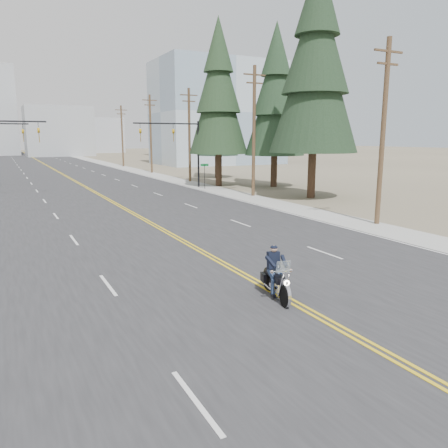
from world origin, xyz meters
TOP-DOWN VIEW (x-y plane):
  - ground_plane at (0.00, 0.00)m, footprint 400.00×400.00m
  - road at (0.00, 70.00)m, footprint 20.00×200.00m
  - sidewalk_right at (11.50, 70.00)m, footprint 3.00×200.00m
  - traffic_mast_right at (8.98, 32.00)m, footprint 7.10×0.26m
  - street_sign at (10.80, 30.00)m, footprint 0.90×0.06m
  - utility_pole_a at (12.50, 8.00)m, footprint 2.20×0.30m
  - utility_pole_b at (12.50, 23.00)m, footprint 2.20×0.30m
  - utility_pole_c at (12.50, 38.00)m, footprint 2.20×0.30m
  - utility_pole_d at (12.50, 53.00)m, footprint 2.20×0.30m
  - utility_pole_e at (12.50, 70.00)m, footprint 2.20×0.30m
  - glass_building at (32.00, 70.00)m, footprint 24.00×16.00m
  - haze_bldg_b at (8.00, 125.00)m, footprint 18.00×14.00m
  - haze_bldg_c at (40.00, 110.00)m, footprint 16.00×12.00m
  - haze_bldg_e at (25.00, 150.00)m, footprint 14.00×14.00m
  - motorcyclist at (-0.24, 0.19)m, footprint 1.46×2.41m
  - conifer_near at (16.45, 19.56)m, footprint 7.59×7.59m
  - conifer_mid at (18.48, 28.62)m, footprint 6.40×6.40m
  - conifer_tall at (13.50, 32.13)m, footprint 6.41×6.41m
  - conifer_far at (17.91, 41.35)m, footprint 5.50×5.50m

SIDE VIEW (x-z plane):
  - ground_plane at x=0.00m, z-range 0.00..0.00m
  - road at x=0.00m, z-range 0.00..0.01m
  - sidewalk_right at x=11.50m, z-range 0.00..0.01m
  - motorcyclist at x=-0.24m, z-range 0.00..1.75m
  - street_sign at x=10.80m, z-range 0.49..3.12m
  - traffic_mast_right at x=8.98m, z-range 1.44..8.44m
  - utility_pole_a at x=12.50m, z-range 0.23..11.23m
  - utility_pole_c at x=12.50m, z-range 0.23..11.23m
  - utility_pole_e at x=12.50m, z-range 0.23..11.23m
  - utility_pole_b at x=12.50m, z-range 0.23..11.73m
  - utility_pole_d at x=12.50m, z-range 0.23..11.73m
  - haze_bldg_e at x=25.00m, z-range 0.00..12.00m
  - haze_bldg_b at x=8.00m, z-range 0.00..14.00m
  - conifer_far at x=17.91m, z-range 1.08..15.81m
  - haze_bldg_c at x=40.00m, z-range 0.00..18.00m
  - conifer_mid at x=18.48m, z-range 1.26..18.34m
  - glass_building at x=32.00m, z-range 0.00..20.00m
  - conifer_tall at x=13.50m, z-range 1.32..19.13m
  - conifer_near at x=16.45m, z-range 1.49..21.58m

